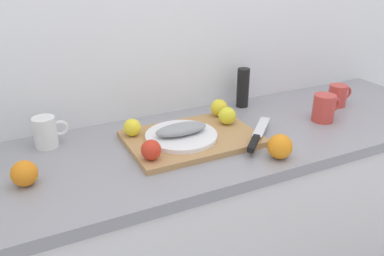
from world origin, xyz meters
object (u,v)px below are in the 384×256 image
at_px(coffee_mug_0, 338,95).
at_px(coffee_mug_1, 46,132).
at_px(chef_knife, 257,137).
at_px(pepper_mill, 243,88).
at_px(fish_fillet, 181,129).
at_px(orange_0, 24,173).
at_px(cutting_board, 192,138).
at_px(white_plate, 181,136).
at_px(coffee_mug_2, 324,108).
at_px(lemon_0, 227,116).

distance_m(coffee_mug_0, coffee_mug_1, 1.19).
height_order(chef_knife, pepper_mill, pepper_mill).
relative_size(fish_fillet, pepper_mill, 1.12).
xyz_separation_m(coffee_mug_0, orange_0, (-1.27, -0.09, -0.01)).
bearing_deg(cutting_board, white_plate, 177.51).
distance_m(chef_knife, coffee_mug_0, 0.56).
height_order(coffee_mug_2, orange_0, coffee_mug_2).
bearing_deg(lemon_0, coffee_mug_0, 0.24).
bearing_deg(fish_fillet, lemon_0, 9.98).
height_order(coffee_mug_0, coffee_mug_1, coffee_mug_1).
bearing_deg(cutting_board, fish_fillet, 177.51).
height_order(fish_fillet, lemon_0, lemon_0).
relative_size(coffee_mug_0, orange_0, 1.55).
height_order(fish_fillet, coffee_mug_1, coffee_mug_1).
xyz_separation_m(lemon_0, coffee_mug_2, (0.38, -0.10, 0.00)).
relative_size(chef_knife, lemon_0, 3.47).
xyz_separation_m(coffee_mug_2, pepper_mill, (-0.20, 0.27, 0.03)).
xyz_separation_m(cutting_board, orange_0, (-0.55, -0.05, 0.03)).
bearing_deg(white_plate, pepper_mill, 28.69).
bearing_deg(coffee_mug_0, coffee_mug_2, -149.87).
height_order(white_plate, coffee_mug_2, coffee_mug_2).
xyz_separation_m(cutting_board, white_plate, (-0.04, 0.00, 0.02)).
bearing_deg(chef_knife, cutting_board, 102.38).
height_order(white_plate, fish_fillet, fish_fillet).
distance_m(chef_knife, coffee_mug_1, 0.72).
height_order(cutting_board, coffee_mug_0, coffee_mug_0).
distance_m(coffee_mug_2, pepper_mill, 0.34).
distance_m(lemon_0, coffee_mug_0, 0.56).
distance_m(white_plate, orange_0, 0.52).
bearing_deg(coffee_mug_2, coffee_mug_1, 166.54).
bearing_deg(orange_0, pepper_mill, 16.23).
bearing_deg(chef_knife, coffee_mug_0, -27.47).
distance_m(coffee_mug_1, orange_0, 0.25).
bearing_deg(pepper_mill, coffee_mug_1, -177.74).
bearing_deg(fish_fillet, coffee_mug_2, -6.12).
bearing_deg(fish_fillet, coffee_mug_0, 2.89).
bearing_deg(lemon_0, coffee_mug_2, -14.54).
distance_m(fish_fillet, coffee_mug_2, 0.59).
bearing_deg(fish_fillet, chef_knife, -28.60).
relative_size(lemon_0, coffee_mug_2, 0.52).
relative_size(fish_fillet, chef_knife, 0.83).
relative_size(cutting_board, pepper_mill, 2.71).
bearing_deg(fish_fillet, orange_0, -174.35).
bearing_deg(white_plate, coffee_mug_0, 2.89).
bearing_deg(coffee_mug_2, white_plate, 173.88).
height_order(fish_fillet, pepper_mill, pepper_mill).
height_order(fish_fillet, chef_knife, fish_fillet).
bearing_deg(coffee_mug_1, cutting_board, -21.31).
height_order(cutting_board, pepper_mill, pepper_mill).
xyz_separation_m(white_plate, coffee_mug_1, (-0.42, 0.18, 0.03)).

